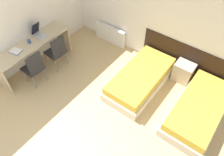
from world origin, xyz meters
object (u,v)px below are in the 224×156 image
(bed_near_door, at_px, (199,110))
(nightstand, at_px, (183,72))
(chair_near_notebook, at_px, (34,67))
(laptop, at_px, (38,33))
(chair_near_laptop, at_px, (57,51))
(bed_near_window, at_px, (141,79))

(bed_near_door, distance_m, nightstand, 1.07)
(chair_near_notebook, height_order, laptop, laptop)
(nightstand, distance_m, chair_near_notebook, 3.55)
(chair_near_laptop, xyz_separation_m, chair_near_notebook, (0.00, -0.71, 0.00))
(bed_near_door, bearing_deg, laptop, -169.25)
(laptop, bearing_deg, chair_near_laptop, 1.58)
(bed_near_window, relative_size, chair_near_laptop, 2.02)
(nightstand, height_order, chair_near_laptop, chair_near_laptop)
(bed_near_window, bearing_deg, nightstand, 47.12)
(bed_near_window, xyz_separation_m, chair_near_notebook, (-2.03, -1.44, 0.32))
(chair_near_laptop, distance_m, chair_near_notebook, 0.71)
(bed_near_door, xyz_separation_m, laptop, (-4.00, -0.76, 0.65))
(bed_near_door, bearing_deg, chair_near_laptop, -168.22)
(chair_near_laptop, relative_size, laptop, 2.60)
(bed_near_window, relative_size, nightstand, 3.87)
(nightstand, xyz_separation_m, chair_near_laptop, (-2.76, -1.51, 0.27))
(bed_near_window, xyz_separation_m, bed_near_door, (1.45, 0.00, 0.00))
(chair_near_laptop, bearing_deg, bed_near_door, 15.76)
(nightstand, distance_m, chair_near_laptop, 3.16)
(bed_near_door, xyz_separation_m, chair_near_notebook, (-3.49, -1.44, 0.32))
(bed_near_window, height_order, bed_near_door, same)
(bed_near_door, relative_size, nightstand, 3.87)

